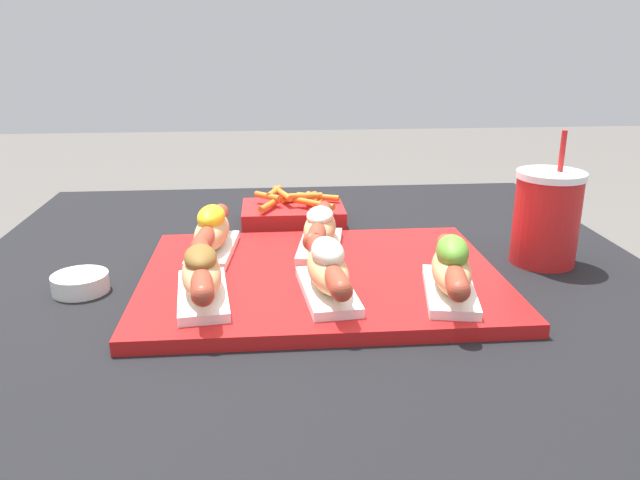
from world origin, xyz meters
TOP-DOWN VIEW (x-y plane):
  - patio_table at (0.00, 0.00)m, footprint 1.03×1.07m
  - serving_tray at (0.01, -0.04)m, footprint 0.49×0.37m
  - hot_dog_0 at (-0.14, -0.12)m, footprint 0.08×0.19m
  - hot_dog_1 at (0.01, -0.12)m, footprint 0.07×0.19m
  - hot_dog_2 at (0.17, -0.14)m, footprint 0.09×0.19m
  - hot_dog_3 at (-0.14, 0.05)m, footprint 0.07×0.19m
  - hot_dog_4 at (0.02, 0.05)m, footprint 0.08×0.19m
  - sauce_bowl at (-0.31, -0.04)m, footprint 0.08×0.08m
  - drink_cup at (0.36, 0.02)m, footprint 0.10×0.10m
  - fries_basket at (-0.01, 0.25)m, footprint 0.18×0.13m

SIDE VIEW (x-z plane):
  - patio_table at x=0.00m, z-range 0.00..0.68m
  - serving_tray at x=0.01m, z-range 0.68..0.70m
  - sauce_bowl at x=-0.31m, z-range 0.69..0.71m
  - fries_basket at x=-0.01m, z-range 0.67..0.73m
  - hot_dog_4 at x=0.02m, z-range 0.70..0.77m
  - hot_dog_0 at x=-0.14m, z-range 0.70..0.77m
  - hot_dog_3 at x=-0.14m, z-range 0.70..0.77m
  - hot_dog_1 at x=0.01m, z-range 0.70..0.77m
  - hot_dog_2 at x=0.17m, z-range 0.70..0.78m
  - drink_cup at x=0.36m, z-range 0.65..0.86m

